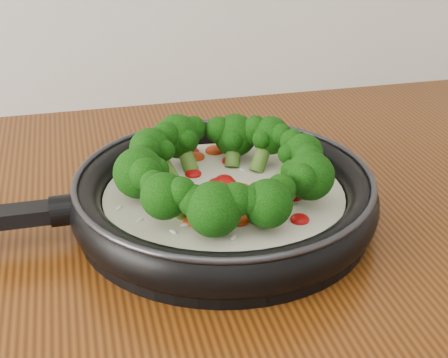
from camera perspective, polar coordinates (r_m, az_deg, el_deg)
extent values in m
cylinder|color=black|center=(0.70, 0.00, -3.19)|extent=(0.31, 0.31, 0.01)
torus|color=black|center=(0.69, 0.00, -1.47)|extent=(0.33, 0.33, 0.03)
torus|color=#2D2D33|center=(0.68, 0.00, 0.15)|extent=(0.32, 0.32, 0.01)
cylinder|color=black|center=(0.67, -13.74, -2.66)|extent=(0.03, 0.03, 0.03)
cylinder|color=beige|center=(0.70, 0.00, -1.98)|extent=(0.26, 0.26, 0.02)
ellipsoid|color=#A00708|center=(0.78, -3.01, 2.36)|extent=(0.03, 0.03, 0.01)
ellipsoid|color=#A00708|center=(0.66, 1.15, -2.72)|extent=(0.03, 0.03, 0.01)
ellipsoid|color=red|center=(0.69, 1.56, -0.90)|extent=(0.03, 0.03, 0.01)
ellipsoid|color=#A00708|center=(0.67, -1.93, -1.98)|extent=(0.02, 0.02, 0.01)
ellipsoid|color=#A00708|center=(0.73, -2.71, 0.44)|extent=(0.02, 0.02, 0.01)
ellipsoid|color=red|center=(0.64, 1.32, -3.61)|extent=(0.03, 0.03, 0.01)
ellipsoid|color=#A00708|center=(0.67, -1.68, -2.00)|extent=(0.02, 0.02, 0.01)
ellipsoid|color=#A00708|center=(0.71, 0.23, -0.36)|extent=(0.03, 0.03, 0.01)
ellipsoid|color=red|center=(0.66, 1.81, -2.32)|extent=(0.02, 0.02, 0.01)
ellipsoid|color=#A00708|center=(0.64, 6.66, -3.55)|extent=(0.03, 0.03, 0.01)
ellipsoid|color=#A00708|center=(0.76, 0.57, 1.58)|extent=(0.03, 0.03, 0.01)
ellipsoid|color=red|center=(0.77, -2.46, 1.95)|extent=(0.03, 0.03, 0.01)
ellipsoid|color=#A00708|center=(0.71, -0.66, -0.34)|extent=(0.02, 0.02, 0.01)
ellipsoid|color=#A00708|center=(0.68, 6.18, -1.51)|extent=(0.03, 0.03, 0.01)
ellipsoid|color=red|center=(0.78, -0.81, 2.50)|extent=(0.03, 0.03, 0.01)
ellipsoid|color=#A00708|center=(0.71, 0.02, -0.12)|extent=(0.02, 0.02, 0.01)
ellipsoid|color=#A00708|center=(0.65, -4.87, -3.01)|extent=(0.02, 0.02, 0.01)
ellipsoid|color=red|center=(0.65, -0.06, -2.86)|extent=(0.02, 0.02, 0.01)
ellipsoid|color=#A00708|center=(0.70, 0.81, -0.84)|extent=(0.02, 0.02, 0.01)
ellipsoid|color=#A00708|center=(0.72, -5.04, -0.07)|extent=(0.03, 0.03, 0.01)
ellipsoid|color=red|center=(0.64, -2.72, -3.69)|extent=(0.03, 0.03, 0.01)
ellipsoid|color=#A00708|center=(0.70, -3.76, -0.91)|extent=(0.02, 0.02, 0.01)
ellipsoid|color=white|center=(0.67, -9.18, -2.53)|extent=(0.01, 0.01, 0.00)
ellipsoid|color=white|center=(0.74, 1.58, 0.80)|extent=(0.01, 0.01, 0.00)
ellipsoid|color=white|center=(0.61, 0.87, -5.15)|extent=(0.01, 0.01, 0.00)
ellipsoid|color=white|center=(0.72, -6.37, -0.06)|extent=(0.01, 0.01, 0.00)
ellipsoid|color=white|center=(0.69, -0.40, -1.42)|extent=(0.01, 0.01, 0.00)
ellipsoid|color=white|center=(0.71, -4.45, -0.30)|extent=(0.01, 0.01, 0.00)
ellipsoid|color=white|center=(0.73, 7.91, 0.33)|extent=(0.01, 0.01, 0.00)
ellipsoid|color=white|center=(0.62, -4.47, -4.65)|extent=(0.01, 0.01, 0.00)
ellipsoid|color=white|center=(0.63, -3.41, -4.04)|extent=(0.01, 0.00, 0.00)
ellipsoid|color=white|center=(0.70, -0.48, -0.99)|extent=(0.01, 0.01, 0.00)
ellipsoid|color=white|center=(0.69, 1.60, -0.92)|extent=(0.01, 0.01, 0.00)
ellipsoid|color=white|center=(0.70, 2.54, -0.92)|extent=(0.01, 0.01, 0.00)
ellipsoid|color=white|center=(0.68, 1.24, -1.43)|extent=(0.01, 0.01, 0.00)
ellipsoid|color=white|center=(0.70, -2.74, -0.55)|extent=(0.01, 0.01, 0.00)
ellipsoid|color=white|center=(0.71, 4.67, -0.35)|extent=(0.01, 0.01, 0.00)
ellipsoid|color=white|center=(0.68, 1.72, -1.62)|extent=(0.01, 0.01, 0.00)
ellipsoid|color=white|center=(0.66, 3.49, -2.77)|extent=(0.01, 0.01, 0.00)
ellipsoid|color=white|center=(0.66, -4.12, -2.28)|extent=(0.01, 0.01, 0.00)
ellipsoid|color=white|center=(0.69, 0.03, -1.09)|extent=(0.00, 0.01, 0.00)
ellipsoid|color=white|center=(0.65, 1.29, -3.04)|extent=(0.01, 0.01, 0.00)
ellipsoid|color=white|center=(0.69, 0.73, -1.19)|extent=(0.01, 0.00, 0.00)
ellipsoid|color=white|center=(0.65, -7.39, -3.64)|extent=(0.01, 0.01, 0.00)
cylinder|color=#548029|center=(0.71, 5.55, 0.70)|extent=(0.03, 0.02, 0.04)
sphere|color=black|center=(0.71, 6.95, 2.23)|extent=(0.04, 0.04, 0.04)
sphere|color=black|center=(0.71, 6.02, 3.28)|extent=(0.03, 0.03, 0.03)
sphere|color=black|center=(0.69, 7.23, 2.09)|extent=(0.03, 0.03, 0.03)
sphere|color=black|center=(0.70, 5.61, 2.19)|extent=(0.02, 0.02, 0.02)
cylinder|color=#548029|center=(0.74, 3.29, 2.02)|extent=(0.04, 0.04, 0.04)
sphere|color=black|center=(0.74, 4.10, 3.83)|extent=(0.04, 0.04, 0.04)
sphere|color=black|center=(0.74, 2.79, 4.55)|extent=(0.03, 0.03, 0.03)
sphere|color=black|center=(0.73, 5.04, 3.86)|extent=(0.03, 0.03, 0.03)
sphere|color=black|center=(0.73, 3.35, 3.53)|extent=(0.02, 0.02, 0.02)
cylinder|color=#548029|center=(0.75, 0.80, 2.20)|extent=(0.03, 0.04, 0.03)
sphere|color=black|center=(0.76, 0.98, 3.86)|extent=(0.05, 0.05, 0.05)
sphere|color=black|center=(0.75, -0.50, 4.33)|extent=(0.03, 0.03, 0.03)
sphere|color=black|center=(0.75, 2.37, 4.08)|extent=(0.03, 0.03, 0.03)
sphere|color=black|center=(0.74, 0.79, 3.46)|extent=(0.02, 0.02, 0.02)
cylinder|color=#548029|center=(0.74, -3.30, 1.98)|extent=(0.03, 0.04, 0.04)
sphere|color=black|center=(0.74, -4.09, 3.76)|extent=(0.05, 0.05, 0.05)
sphere|color=black|center=(0.73, -5.13, 3.83)|extent=(0.03, 0.03, 0.03)
sphere|color=black|center=(0.75, -2.71, 4.43)|extent=(0.03, 0.03, 0.03)
sphere|color=black|center=(0.73, -3.34, 3.45)|extent=(0.03, 0.03, 0.03)
cylinder|color=#548029|center=(0.71, -5.19, 1.03)|extent=(0.04, 0.03, 0.04)
sphere|color=black|center=(0.72, -6.48, 2.62)|extent=(0.05, 0.05, 0.05)
sphere|color=black|center=(0.70, -6.85, 2.59)|extent=(0.03, 0.03, 0.03)
sphere|color=black|center=(0.72, -5.51, 3.52)|extent=(0.03, 0.03, 0.03)
sphere|color=black|center=(0.71, -5.25, 2.51)|extent=(0.02, 0.02, 0.02)
cylinder|color=#548029|center=(0.68, -5.94, -0.68)|extent=(0.03, 0.02, 0.04)
sphere|color=black|center=(0.67, -7.48, 0.53)|extent=(0.05, 0.05, 0.05)
sphere|color=black|center=(0.65, -6.88, 0.43)|extent=(0.03, 0.03, 0.03)
sphere|color=black|center=(0.68, -7.27, 1.74)|extent=(0.03, 0.03, 0.03)
sphere|color=black|center=(0.67, -5.95, 0.81)|extent=(0.03, 0.03, 0.03)
cylinder|color=#548029|center=(0.64, -4.08, -2.40)|extent=(0.04, 0.03, 0.04)
sphere|color=black|center=(0.61, -5.28, -1.51)|extent=(0.05, 0.05, 0.05)
sphere|color=black|center=(0.60, -3.75, -1.12)|extent=(0.03, 0.03, 0.03)
sphere|color=black|center=(0.62, -6.19, -0.41)|extent=(0.03, 0.03, 0.03)
sphere|color=black|center=(0.63, -4.16, -0.73)|extent=(0.02, 0.02, 0.02)
cylinder|color=#548029|center=(0.62, -0.69, -3.23)|extent=(0.03, 0.03, 0.03)
sphere|color=black|center=(0.60, -0.89, -2.67)|extent=(0.05, 0.05, 0.05)
sphere|color=black|center=(0.60, 1.05, -1.83)|extent=(0.03, 0.03, 0.03)
sphere|color=black|center=(0.60, -2.71, -1.89)|extent=(0.03, 0.03, 0.03)
sphere|color=black|center=(0.62, -0.69, -1.68)|extent=(0.03, 0.03, 0.03)
cylinder|color=#548029|center=(0.63, 3.04, -2.84)|extent=(0.02, 0.03, 0.04)
sphere|color=black|center=(0.61, 3.88, -2.16)|extent=(0.05, 0.05, 0.05)
sphere|color=black|center=(0.62, 5.01, -0.89)|extent=(0.03, 0.03, 0.03)
sphere|color=black|center=(0.60, 2.27, -1.89)|extent=(0.03, 0.03, 0.03)
sphere|color=black|center=(0.62, 3.02, -1.28)|extent=(0.02, 0.02, 0.02)
cylinder|color=#548029|center=(0.67, 5.90, -0.99)|extent=(0.04, 0.03, 0.04)
sphere|color=black|center=(0.65, 7.55, 0.27)|extent=(0.05, 0.05, 0.05)
sphere|color=black|center=(0.67, 7.44, 1.64)|extent=(0.03, 0.03, 0.03)
sphere|color=black|center=(0.63, 6.87, 0.09)|extent=(0.03, 0.03, 0.03)
sphere|color=black|center=(0.66, 6.03, 0.66)|extent=(0.02, 0.02, 0.02)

